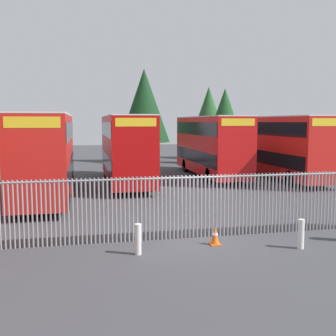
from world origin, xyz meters
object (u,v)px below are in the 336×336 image
object	(u,v)px
double_decker_bus_behind_fence_left	(282,145)
double_decker_bus_far_back	(210,144)
bollard_near_left	(138,239)
double_decker_bus_near_gate	(46,152)
double_decker_bus_behind_fence_right	(126,147)
traffic_cone_by_gate	(215,236)
bollard_center_front	(301,234)

from	to	relation	value
double_decker_bus_behind_fence_left	double_decker_bus_far_back	world-z (taller)	same
double_decker_bus_far_back	bollard_near_left	distance (m)	18.27
double_decker_bus_behind_fence_left	bollard_near_left	xyz separation A→B (m)	(-12.15, -14.21, -1.95)
double_decker_bus_near_gate	double_decker_bus_behind_fence_right	distance (m)	6.26
bollard_near_left	traffic_cone_by_gate	size ratio (longest dim) A/B	1.61
double_decker_bus_far_back	bollard_center_front	distance (m)	17.28
double_decker_bus_far_back	bollard_center_front	bearing A→B (deg)	-98.15
double_decker_bus_near_gate	bollard_near_left	xyz separation A→B (m)	(3.48, -10.06, -1.95)
double_decker_bus_behind_fence_left	double_decker_bus_near_gate	bearing A→B (deg)	-165.12
double_decker_bus_near_gate	traffic_cone_by_gate	xyz separation A→B (m)	(6.09, -9.60, -2.13)
double_decker_bus_near_gate	bollard_center_front	distance (m)	13.77
double_decker_bus_behind_fence_right	double_decker_bus_behind_fence_left	bearing A→B (deg)	-0.49
traffic_cone_by_gate	double_decker_bus_behind_fence_right	bearing A→B (deg)	96.12
bollard_near_left	double_decker_bus_near_gate	bearing A→B (deg)	109.11
double_decker_bus_far_back	traffic_cone_by_gate	bearing A→B (deg)	-107.23
double_decker_bus_behind_fence_right	bollard_center_front	world-z (taller)	double_decker_bus_behind_fence_right
double_decker_bus_behind_fence_left	double_decker_bus_far_back	bearing A→B (deg)	153.33
double_decker_bus_behind_fence_right	traffic_cone_by_gate	bearing A→B (deg)	-83.88
traffic_cone_by_gate	double_decker_bus_near_gate	bearing A→B (deg)	122.39
double_decker_bus_near_gate	bollard_center_front	world-z (taller)	double_decker_bus_near_gate
double_decker_bus_far_back	traffic_cone_by_gate	world-z (taller)	double_decker_bus_far_back
bollard_near_left	double_decker_bus_behind_fence_right	bearing A→B (deg)	85.53
double_decker_bus_behind_fence_left	traffic_cone_by_gate	distance (m)	16.88
double_decker_bus_behind_fence_right	traffic_cone_by_gate	distance (m)	14.09
double_decker_bus_behind_fence_right	traffic_cone_by_gate	world-z (taller)	double_decker_bus_behind_fence_right
double_decker_bus_far_back	bollard_center_front	size ratio (longest dim) A/B	11.38
double_decker_bus_near_gate	bollard_center_front	size ratio (longest dim) A/B	11.38
bollard_near_left	double_decker_bus_behind_fence_left	bearing A→B (deg)	49.47
double_decker_bus_behind_fence_right	bollard_near_left	xyz separation A→B (m)	(-1.12, -14.31, -1.95)
double_decker_bus_near_gate	double_decker_bus_far_back	distance (m)	12.81
double_decker_bus_behind_fence_left	bollard_near_left	world-z (taller)	double_decker_bus_behind_fence_left
double_decker_bus_near_gate	bollard_near_left	size ratio (longest dim) A/B	11.38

